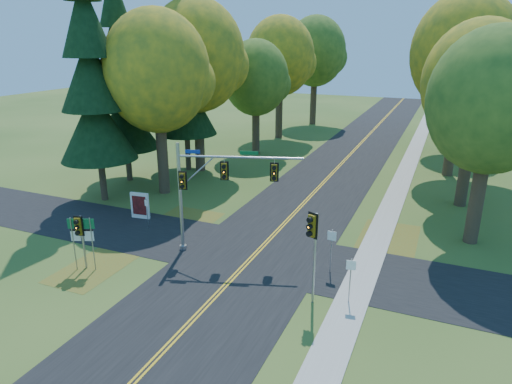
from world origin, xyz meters
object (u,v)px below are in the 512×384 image
at_px(traffic_mast, 210,184).
at_px(route_sign_cluster, 82,233).
at_px(info_kiosk, 140,206).
at_px(east_signal_pole, 313,236).

xyz_separation_m(traffic_mast, route_sign_cluster, (-5.21, -4.68, -2.02)).
bearing_deg(info_kiosk, route_sign_cluster, -82.66).
bearing_deg(traffic_mast, info_kiosk, 141.98).
height_order(east_signal_pole, info_kiosk, east_signal_pole).
bearing_deg(traffic_mast, east_signal_pole, -42.28).
bearing_deg(info_kiosk, east_signal_pole, -29.14).
distance_m(east_signal_pole, info_kiosk, 15.33).
relative_size(traffic_mast, info_kiosk, 3.67).
bearing_deg(route_sign_cluster, info_kiosk, 81.66).
xyz_separation_m(route_sign_cluster, info_kiosk, (-1.82, 7.28, -1.21)).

